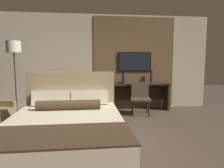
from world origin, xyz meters
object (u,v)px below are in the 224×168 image
Objects in this scene: bed at (66,132)px; floor_lamp at (14,53)px; vase_tall at (152,76)px; tv at (135,62)px; desk at (136,92)px; book at (117,83)px; desk_chair at (140,95)px; vase_short at (124,78)px.

floor_lamp is at bearing 124.32° from bed.
bed is at bearing -128.94° from vase_tall.
desk is at bearing -90.00° from tv.
floor_lamp reaches higher than book.
floor_lamp is at bearing -167.65° from book.
floor_lamp is 3.80m from vase_tall.
desk_chair is 0.89m from vase_tall.
bed reaches higher than book.
vase_tall reaches higher than desk.
vase_tall is 1.07m from book.
vase_short is (-0.38, 0.43, 0.43)m from desk_chair.
vase_short is (-0.37, -0.26, -0.48)m from tv.
bed reaches higher than vase_short.
bed reaches higher than vase_tall.
book is at bearing 151.39° from vase_short.
vase_short is (1.36, 2.61, 0.61)m from bed.
bed is at bearing -117.52° from vase_short.
floor_lamp is 5.05× the size of vase_tall.
desk is 0.90m from tv.
book is at bearing 66.60° from bed.
vase_tall is (0.50, 0.07, 0.45)m from desk.
tv is at bearing 90.00° from desk.
bed is 2.89m from floor_lamp.
floor_lamp is at bearing -170.16° from desk.
desk is 3.41m from floor_lamp.
desk_chair is (0.01, -0.69, -0.91)m from tv.
vase_tall is at bearing 9.62° from floor_lamp.
floor_lamp reaches higher than desk_chair.
desk_chair is (1.74, 2.19, 0.18)m from bed.
vase_tall is at bearing 51.06° from bed.
desk_chair is 3.39m from floor_lamp.
book is at bearing -163.76° from tv.
tv reaches higher than desk.
vase_tall is 1.53× the size of book.
vase_short reaches higher than book.
desk_chair is (0.01, -0.50, -0.02)m from desk.
desk_chair is at bearing -48.37° from vase_short.
book is at bearing 146.72° from desk_chair.
desk is 0.68m from vase_tall.
floor_lamp reaches higher than vase_short.
vase_short is (2.82, 0.48, -0.68)m from floor_lamp.
bed is 3.53m from tv.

